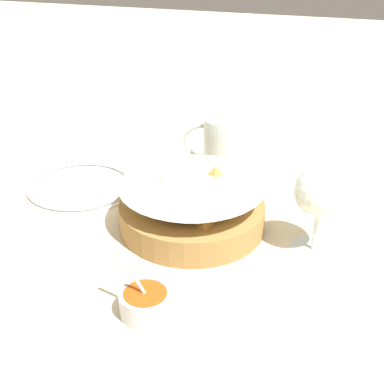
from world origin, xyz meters
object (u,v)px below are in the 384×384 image
Objects in this scene: sauce_cup at (145,302)px; side_plate at (80,186)px; beer_mug at (221,147)px; food_basket at (192,208)px; wine_glass at (320,194)px.

sauce_cup is 0.46× the size of side_plate.
beer_mug reaches higher than sauce_cup.
food_basket is at bearing -89.25° from sauce_cup.
beer_mug is at bearing -88.24° from food_basket.
side_plate is (0.24, -0.07, -0.03)m from food_basket.
beer_mug is at bearing -147.14° from side_plate.
wine_glass is at bearing 176.75° from food_basket.
food_basket is 0.25m from side_plate.
beer_mug is 0.57× the size of side_plate.
sauce_cup is (-0.00, 0.22, -0.02)m from food_basket.
wine_glass is (-0.20, 0.01, 0.06)m from food_basket.
wine_glass reaches higher than side_plate.
side_plate is at bearing -49.94° from sauce_cup.
wine_glass reaches higher than food_basket.
side_plate is at bearing -15.58° from food_basket.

